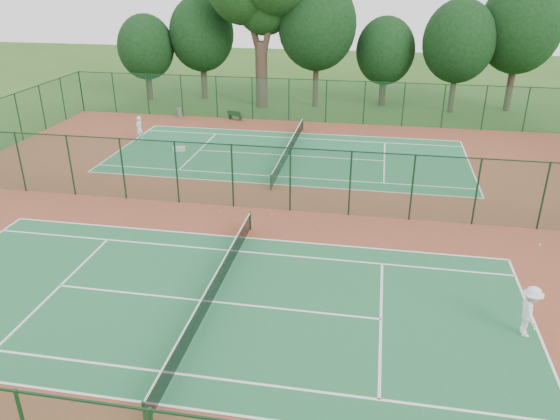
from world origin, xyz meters
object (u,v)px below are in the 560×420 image
object	(u,v)px
player_near	(530,311)
player_far	(139,129)
bench	(235,115)
trash_bin	(180,113)
kit_bag	(179,149)

from	to	relation	value
player_near	player_far	distance (m)	29.90
player_near	player_far	size ratio (longest dim) A/B	1.04
player_far	bench	bearing A→B (deg)	153.78
trash_bin	player_far	bearing A→B (deg)	-94.48
player_far	bench	distance (m)	8.81
player_near	player_far	xyz separation A→B (m)	(-22.76, 19.40, -0.04)
player_near	trash_bin	xyz separation A→B (m)	(-22.21, 26.35, -0.57)
player_near	trash_bin	bearing A→B (deg)	36.53
kit_bag	player_near	bearing A→B (deg)	-58.89
player_near	bench	bearing A→B (deg)	29.82
player_near	kit_bag	size ratio (longest dim) A/B	2.19
bench	player_near	bearing A→B (deg)	-38.28
bench	kit_bag	bearing A→B (deg)	-82.60
trash_bin	bench	bearing A→B (deg)	0.09
player_far	trash_bin	world-z (taller)	player_far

